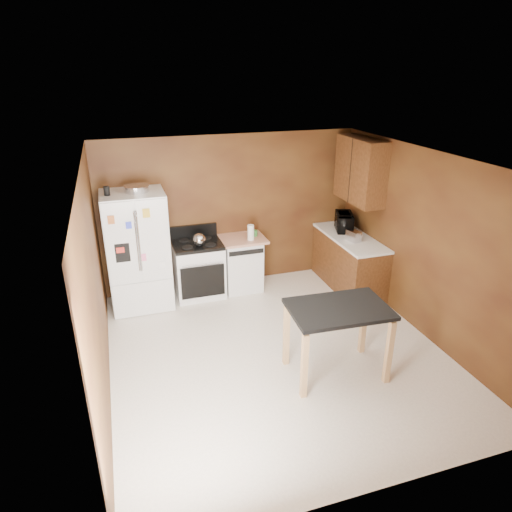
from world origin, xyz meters
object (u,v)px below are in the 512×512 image
paper_towel (251,232)px  island (338,318)px  microwave (344,223)px  kettle (199,240)px  pen_cup (107,191)px  green_canister (255,233)px  roasting_pan (136,188)px  gas_range (199,268)px  refrigerator (138,251)px  toaster (354,236)px  dishwasher (241,263)px

paper_towel → island: 2.47m
microwave → kettle: bearing=109.0°
pen_cup → green_canister: bearing=4.2°
roasting_pan → kettle: bearing=-7.7°
microwave → gas_range: bearing=105.8°
paper_towel → refrigerator: refrigerator is taller
roasting_pan → pen_cup: 0.42m
green_canister → microwave: 1.53m
kettle → refrigerator: (-0.92, 0.08, -0.10)m
kettle → microwave: 2.46m
kettle → toaster: (2.37, -0.53, -0.02)m
roasting_pan → refrigerator: size_ratio=0.20×
roasting_pan → dishwasher: (1.56, 0.04, -1.39)m
refrigerator → toaster: bearing=-10.3°
refrigerator → dishwasher: refrigerator is taller
roasting_pan → green_canister: roasting_pan is taller
gas_range → paper_towel: bearing=-6.7°
island → green_canister: bearing=94.5°
green_canister → island: 2.60m
green_canister → dishwasher: (-0.24, -0.03, -0.49)m
kettle → island: kettle is taller
paper_towel → toaster: (1.53, -0.56, -0.03)m
green_canister → toaster: 1.59m
pen_cup → paper_towel: pen_cup is taller
green_canister → refrigerator: 1.88m
green_canister → dishwasher: 0.54m
refrigerator → paper_towel: bearing=-1.3°
paper_towel → green_canister: size_ratio=2.55×
kettle → dishwasher: size_ratio=0.23×
green_canister → refrigerator: size_ratio=0.05×
paper_towel → microwave: size_ratio=0.52×
pen_cup → kettle: pen_cup is taller
paper_towel → green_canister: bearing=53.2°
paper_towel → dishwasher: paper_towel is taller
roasting_pan → gas_range: (0.84, 0.02, -1.38)m
toaster → microwave: 0.51m
refrigerator → island: size_ratio=1.52×
toaster → green_canister: bearing=140.4°
roasting_pan → microwave: bearing=-2.4°
pen_cup → dishwasher: size_ratio=0.14×
dishwasher → microwave: bearing=-6.1°
kettle → refrigerator: 0.93m
pen_cup → toaster: pen_cup is taller
paper_towel → refrigerator: size_ratio=0.14×
toaster → microwave: bearing=66.8°
microwave → gas_range: size_ratio=0.44×
roasting_pan → toaster: bearing=-11.3°
paper_towel → gas_range: (-0.85, 0.10, -0.55)m
kettle → island: bearing=-64.2°
toaster → pen_cup: bearing=158.4°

